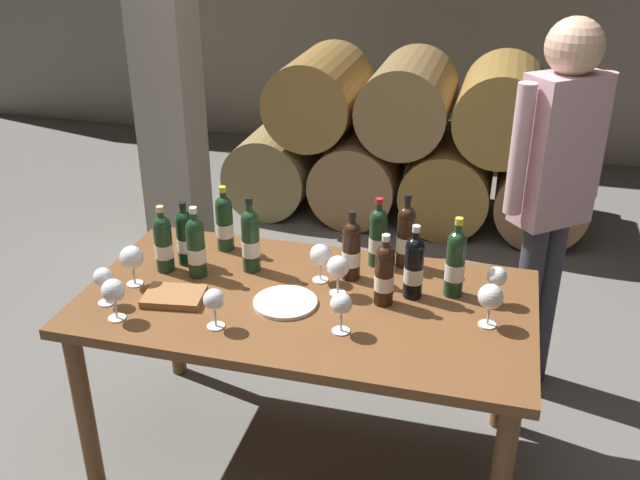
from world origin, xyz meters
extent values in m
plane|color=#66635E|center=(0.00, 0.00, 0.00)|extent=(14.00, 14.00, 0.00)
cylinder|color=olive|center=(-0.95, 2.60, 0.30)|extent=(0.60, 0.90, 0.60)
cylinder|color=olive|center=(-0.32, 2.60, 0.30)|extent=(0.60, 0.90, 0.60)
cylinder|color=olive|center=(0.31, 2.60, 0.30)|extent=(0.60, 0.90, 0.60)
cylinder|color=brown|center=(0.95, 2.60, 0.30)|extent=(0.60, 0.90, 0.60)
cylinder|color=olive|center=(-0.63, 2.60, 0.85)|extent=(0.60, 0.90, 0.60)
cylinder|color=olive|center=(0.00, 2.60, 0.85)|extent=(0.60, 0.90, 0.60)
cylinder|color=olive|center=(0.63, 2.60, 0.85)|extent=(0.60, 0.90, 0.60)
cube|color=gray|center=(-1.30, 1.60, 1.30)|extent=(0.32, 0.32, 2.60)
cube|color=brown|center=(0.00, 0.00, 0.74)|extent=(1.70, 0.90, 0.04)
cylinder|color=brown|center=(-0.77, -0.39, 0.36)|extent=(0.07, 0.07, 0.72)
cylinder|color=brown|center=(-0.77, 0.39, 0.36)|extent=(0.07, 0.07, 0.72)
cylinder|color=brown|center=(0.77, 0.39, 0.36)|extent=(0.07, 0.07, 0.72)
cylinder|color=black|center=(0.13, 0.20, 0.86)|extent=(0.07, 0.07, 0.20)
sphere|color=black|center=(0.13, 0.20, 0.97)|extent=(0.07, 0.07, 0.07)
cylinder|color=black|center=(0.13, 0.20, 0.99)|extent=(0.03, 0.03, 0.06)
cylinder|color=black|center=(0.13, 0.20, 1.04)|extent=(0.03, 0.03, 0.02)
cylinder|color=silver|center=(0.13, 0.20, 0.85)|extent=(0.07, 0.07, 0.06)
cylinder|color=#19381E|center=(-0.28, 0.16, 0.87)|extent=(0.07, 0.07, 0.22)
sphere|color=#19381E|center=(-0.28, 0.16, 0.99)|extent=(0.07, 0.07, 0.07)
cylinder|color=#19381E|center=(-0.28, 0.16, 1.02)|extent=(0.03, 0.03, 0.07)
cylinder|color=black|center=(-0.28, 0.16, 1.06)|extent=(0.03, 0.03, 0.03)
cylinder|color=silver|center=(-0.28, 0.16, 0.86)|extent=(0.07, 0.07, 0.07)
cylinder|color=black|center=(0.38, 0.12, 0.86)|extent=(0.07, 0.07, 0.21)
sphere|color=black|center=(0.38, 0.12, 0.97)|extent=(0.07, 0.07, 0.07)
cylinder|color=black|center=(0.38, 0.12, 1.00)|extent=(0.03, 0.03, 0.06)
cylinder|color=silver|center=(0.38, 0.12, 1.04)|extent=(0.03, 0.03, 0.02)
cylinder|color=silver|center=(0.38, 0.12, 0.85)|extent=(0.07, 0.07, 0.06)
cylinder|color=#19381E|center=(0.53, 0.17, 0.87)|extent=(0.07, 0.07, 0.22)
sphere|color=#19381E|center=(0.53, 0.17, 0.99)|extent=(0.07, 0.07, 0.07)
cylinder|color=#19381E|center=(0.53, 0.17, 1.02)|extent=(0.03, 0.03, 0.07)
cylinder|color=gold|center=(0.53, 0.17, 1.07)|extent=(0.03, 0.03, 0.03)
cylinder|color=silver|center=(0.53, 0.17, 0.86)|extent=(0.07, 0.07, 0.07)
cylinder|color=black|center=(0.29, 0.04, 0.86)|extent=(0.07, 0.07, 0.20)
sphere|color=black|center=(0.29, 0.04, 0.96)|extent=(0.07, 0.07, 0.07)
cylinder|color=black|center=(0.29, 0.04, 0.99)|extent=(0.03, 0.03, 0.06)
cylinder|color=silver|center=(0.29, 0.04, 1.03)|extent=(0.03, 0.03, 0.02)
cylinder|color=silver|center=(0.29, 0.04, 0.85)|extent=(0.07, 0.07, 0.06)
cylinder|color=black|center=(-0.55, 0.15, 0.85)|extent=(0.07, 0.07, 0.19)
sphere|color=black|center=(-0.55, 0.15, 0.96)|extent=(0.07, 0.07, 0.07)
cylinder|color=black|center=(-0.55, 0.15, 0.98)|extent=(0.03, 0.03, 0.06)
cylinder|color=black|center=(-0.55, 0.15, 1.02)|extent=(0.03, 0.03, 0.02)
cylinder|color=silver|center=(-0.55, 0.15, 0.85)|extent=(0.07, 0.07, 0.06)
cylinder|color=#19381E|center=(-0.47, 0.06, 0.86)|extent=(0.07, 0.07, 0.21)
sphere|color=#19381E|center=(-0.47, 0.06, 0.97)|extent=(0.07, 0.07, 0.07)
cylinder|color=#19381E|center=(-0.47, 0.06, 1.00)|extent=(0.03, 0.03, 0.07)
cylinder|color=silver|center=(-0.47, 0.06, 1.04)|extent=(0.03, 0.03, 0.02)
cylinder|color=silver|center=(-0.47, 0.06, 0.85)|extent=(0.07, 0.07, 0.06)
cylinder|color=black|center=(0.32, 0.36, 0.87)|extent=(0.07, 0.07, 0.22)
sphere|color=black|center=(0.32, 0.36, 0.99)|extent=(0.07, 0.07, 0.07)
cylinder|color=black|center=(0.32, 0.36, 1.01)|extent=(0.03, 0.03, 0.07)
cylinder|color=black|center=(0.32, 0.36, 1.06)|extent=(0.03, 0.03, 0.03)
cylinder|color=silver|center=(0.32, 0.36, 0.86)|extent=(0.07, 0.07, 0.07)
cylinder|color=#19381E|center=(0.21, 0.34, 0.86)|extent=(0.07, 0.07, 0.21)
sphere|color=#19381E|center=(0.21, 0.34, 0.97)|extent=(0.07, 0.07, 0.07)
cylinder|color=#19381E|center=(0.21, 0.34, 1.00)|extent=(0.03, 0.03, 0.06)
cylinder|color=#B21E23|center=(0.21, 0.34, 1.04)|extent=(0.03, 0.03, 0.02)
cylinder|color=silver|center=(0.21, 0.34, 0.85)|extent=(0.07, 0.07, 0.06)
cylinder|color=#19381E|center=(-0.45, 0.31, 0.86)|extent=(0.07, 0.07, 0.20)
sphere|color=#19381E|center=(-0.45, 0.31, 0.97)|extent=(0.07, 0.07, 0.07)
cylinder|color=#19381E|center=(-0.45, 0.31, 0.99)|extent=(0.03, 0.03, 0.06)
cylinder|color=gold|center=(-0.45, 0.31, 1.03)|extent=(0.03, 0.03, 0.02)
cylinder|color=silver|center=(-0.45, 0.31, 0.85)|extent=(0.07, 0.07, 0.06)
cylinder|color=#19381E|center=(-0.61, 0.07, 0.86)|extent=(0.07, 0.07, 0.20)
sphere|color=#19381E|center=(-0.61, 0.07, 0.96)|extent=(0.07, 0.07, 0.07)
cylinder|color=#19381E|center=(-0.61, 0.07, 0.99)|extent=(0.03, 0.03, 0.06)
cylinder|color=tan|center=(-0.61, 0.07, 1.03)|extent=(0.03, 0.03, 0.02)
cylinder|color=silver|center=(-0.61, 0.07, 0.85)|extent=(0.07, 0.07, 0.06)
cylinder|color=white|center=(0.02, 0.15, 0.76)|extent=(0.06, 0.06, 0.00)
cylinder|color=white|center=(0.02, 0.15, 0.80)|extent=(0.01, 0.01, 0.07)
sphere|color=white|center=(0.02, 0.15, 0.88)|extent=(0.08, 0.08, 0.08)
cylinder|color=white|center=(0.18, -0.19, 0.76)|extent=(0.06, 0.06, 0.00)
cylinder|color=white|center=(0.18, -0.19, 0.80)|extent=(0.01, 0.01, 0.07)
sphere|color=white|center=(0.18, -0.19, 0.87)|extent=(0.08, 0.08, 0.08)
cylinder|color=white|center=(0.67, -0.02, 0.76)|extent=(0.06, 0.06, 0.00)
cylinder|color=white|center=(0.67, -0.02, 0.80)|extent=(0.01, 0.01, 0.07)
sphere|color=white|center=(0.67, -0.02, 0.88)|extent=(0.09, 0.09, 0.09)
cylinder|color=white|center=(0.11, 0.06, 0.76)|extent=(0.06, 0.06, 0.00)
cylinder|color=white|center=(0.11, 0.06, 0.80)|extent=(0.01, 0.01, 0.07)
sphere|color=white|center=(0.11, 0.06, 0.88)|extent=(0.09, 0.09, 0.09)
cylinder|color=white|center=(0.69, 0.15, 0.76)|extent=(0.06, 0.06, 0.00)
cylinder|color=white|center=(0.69, 0.15, 0.80)|extent=(0.01, 0.01, 0.07)
sphere|color=white|center=(0.69, 0.15, 0.87)|extent=(0.07, 0.07, 0.07)
cylinder|color=white|center=(-0.62, -0.31, 0.76)|extent=(0.06, 0.06, 0.00)
cylinder|color=white|center=(-0.62, -0.31, 0.80)|extent=(0.01, 0.01, 0.07)
sphere|color=white|center=(-0.62, -0.31, 0.88)|extent=(0.09, 0.09, 0.09)
cylinder|color=white|center=(-0.71, -0.23, 0.76)|extent=(0.06, 0.06, 0.00)
cylinder|color=white|center=(-0.71, -0.23, 0.80)|extent=(0.01, 0.01, 0.07)
sphere|color=white|center=(-0.71, -0.23, 0.87)|extent=(0.07, 0.07, 0.07)
cylinder|color=white|center=(-0.68, -0.07, 0.76)|extent=(0.06, 0.06, 0.00)
cylinder|color=white|center=(-0.68, -0.07, 0.80)|extent=(0.01, 0.01, 0.07)
sphere|color=white|center=(-0.68, -0.07, 0.88)|extent=(0.09, 0.09, 0.09)
cylinder|color=white|center=(-0.26, -0.27, 0.76)|extent=(0.06, 0.06, 0.00)
cylinder|color=white|center=(-0.26, -0.27, 0.80)|extent=(0.01, 0.01, 0.07)
sphere|color=white|center=(-0.26, -0.27, 0.87)|extent=(0.08, 0.08, 0.08)
cube|color=#936038|center=(-0.48, -0.14, 0.77)|extent=(0.24, 0.19, 0.03)
cylinder|color=white|center=(-0.06, -0.06, 0.77)|extent=(0.24, 0.24, 0.01)
cylinder|color=#383842|center=(0.92, 0.79, 0.43)|extent=(0.11, 0.11, 0.85)
cylinder|color=#383842|center=(0.84, 0.71, 0.43)|extent=(0.11, 0.11, 0.85)
cube|color=#CC9EA8|center=(0.88, 0.75, 1.17)|extent=(0.36, 0.34, 0.64)
cylinder|color=#CC9EA8|center=(1.04, 0.89, 1.21)|extent=(0.08, 0.08, 0.54)
cylinder|color=#CC9EA8|center=(0.72, 0.61, 1.21)|extent=(0.08, 0.08, 0.54)
sphere|color=tan|center=(0.88, 0.75, 1.60)|extent=(0.23, 0.23, 0.23)
camera|label=1|loc=(0.65, -2.25, 2.15)|focal=40.35mm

